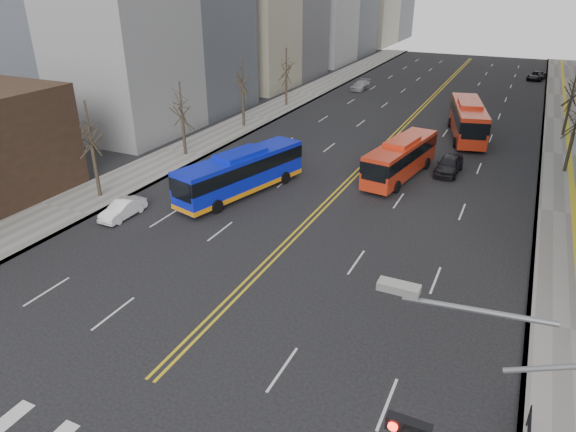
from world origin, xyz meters
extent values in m
cube|color=gray|center=(-16.50, 45.00, 0.07)|extent=(5.00, 130.00, 0.15)
cube|color=gold|center=(-0.20, 55.00, 0.01)|extent=(0.15, 100.00, 0.01)
cube|color=gold|center=(0.20, 55.00, 0.01)|extent=(0.15, 100.00, 0.01)
cube|color=black|center=(11.00, 2.00, 5.50)|extent=(1.10, 0.28, 0.38)
cylinder|color=#FF190C|center=(10.65, 1.84, 5.50)|extent=(0.24, 0.08, 0.24)
cylinder|color=black|center=(11.00, 1.84, 5.50)|extent=(0.24, 0.08, 0.24)
cube|color=#999993|center=(10.40, 2.00, 9.30)|extent=(0.90, 0.35, 0.18)
cylinder|color=black|center=(14.30, 9.00, 0.65)|extent=(0.06, 0.06, 1.00)
cylinder|color=black|center=(-16.00, 19.00, 1.95)|extent=(0.28, 0.28, 3.90)
cylinder|color=black|center=(-16.00, 30.00, 1.80)|extent=(0.28, 0.28, 3.60)
cylinder|color=black|center=(-16.00, 41.00, 2.00)|extent=(0.28, 0.28, 4.00)
cylinder|color=black|center=(-16.00, 52.00, 1.90)|extent=(0.28, 0.28, 3.80)
cylinder|color=black|center=(16.00, 40.00, 1.75)|extent=(0.28, 0.28, 3.50)
cylinder|color=black|center=(16.00, 52.00, 1.88)|extent=(0.28, 0.28, 3.75)
cube|color=#0E1ED3|center=(-6.62, 24.24, 1.72)|extent=(5.33, 11.80, 2.73)
cube|color=black|center=(-6.62, 24.24, 2.26)|extent=(5.40, 11.83, 0.99)
cube|color=#0E1ED3|center=(-6.62, 24.24, 3.18)|extent=(2.91, 4.41, 0.40)
cube|color=orange|center=(-6.62, 24.24, 0.55)|extent=(5.40, 11.83, 0.35)
cylinder|color=black|center=(-8.75, 20.98, 0.50)|extent=(0.55, 1.04, 1.00)
cylinder|color=black|center=(-6.42, 20.35, 0.50)|extent=(0.55, 1.04, 1.00)
cylinder|color=black|center=(-6.82, 28.13, 0.50)|extent=(0.55, 1.04, 1.00)
cylinder|color=black|center=(-4.50, 27.50, 0.50)|extent=(0.55, 1.04, 1.00)
cube|color=red|center=(3.49, 32.85, 1.67)|extent=(3.85, 10.48, 2.63)
cube|color=black|center=(3.49, 32.85, 2.20)|extent=(3.91, 10.51, 0.95)
cube|color=red|center=(3.49, 32.85, 3.08)|extent=(2.38, 3.83, 0.40)
cylinder|color=black|center=(1.84, 29.78, 0.50)|extent=(0.45, 1.03, 1.00)
cylinder|color=black|center=(4.15, 29.43, 0.50)|extent=(0.45, 1.03, 1.00)
cylinder|color=black|center=(2.83, 36.26, 0.50)|extent=(0.45, 1.03, 1.00)
cylinder|color=black|center=(5.14, 35.91, 0.50)|extent=(0.45, 1.03, 1.00)
cube|color=red|center=(6.84, 47.29, 1.87)|extent=(5.21, 11.96, 3.04)
cube|color=black|center=(6.84, 47.29, 2.45)|extent=(5.28, 11.99, 1.09)
cube|color=red|center=(6.84, 47.29, 3.49)|extent=(2.99, 4.46, 0.40)
cylinder|color=black|center=(6.39, 43.36, 0.50)|extent=(0.52, 1.04, 1.00)
cylinder|color=black|center=(8.97, 43.96, 0.50)|extent=(0.52, 1.04, 1.00)
cylinder|color=black|center=(4.71, 50.63, 0.50)|extent=(0.52, 1.04, 1.00)
cylinder|color=black|center=(7.29, 51.23, 0.50)|extent=(0.52, 1.04, 1.00)
imported|color=white|center=(-11.97, 17.01, 0.61)|extent=(1.32, 3.72, 1.22)
imported|color=black|center=(7.04, 35.62, 0.77)|extent=(2.03, 4.61, 1.54)
imported|color=#A5A4A9|center=(-10.56, 65.89, 0.66)|extent=(2.01, 4.61, 1.32)
imported|color=black|center=(12.50, 85.35, 0.66)|extent=(3.02, 5.04, 1.31)
camera|label=1|loc=(12.20, -7.37, 15.35)|focal=32.00mm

